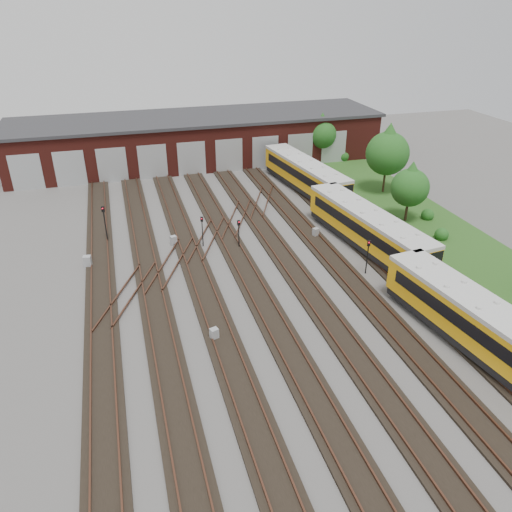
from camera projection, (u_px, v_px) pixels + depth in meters
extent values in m
plane|color=#4A4845|center=(296.00, 313.00, 37.33)|extent=(120.00, 120.00, 0.00)
cube|color=black|center=(102.00, 345.00, 33.86)|extent=(2.40, 70.00, 0.18)
cube|color=#502E20|center=(91.00, 345.00, 33.60)|extent=(0.10, 70.00, 0.15)
cube|color=#502E20|center=(113.00, 341.00, 33.95)|extent=(0.10, 70.00, 0.15)
cube|color=black|center=(162.00, 335.00, 34.84)|extent=(2.40, 70.00, 0.18)
cube|color=#502E20|center=(151.00, 335.00, 34.58)|extent=(0.10, 70.00, 0.15)
cube|color=#502E20|center=(172.00, 331.00, 34.94)|extent=(0.10, 70.00, 0.15)
cube|color=black|center=(218.00, 325.00, 35.82)|extent=(2.40, 70.00, 0.18)
cube|color=#502E20|center=(208.00, 325.00, 35.57)|extent=(0.10, 70.00, 0.15)
cube|color=#502E20|center=(227.00, 322.00, 35.92)|extent=(0.10, 70.00, 0.15)
cube|color=black|center=(271.00, 317.00, 36.80)|extent=(2.40, 70.00, 0.18)
cube|color=#502E20|center=(261.00, 316.00, 36.55)|extent=(0.10, 70.00, 0.15)
cube|color=#502E20|center=(280.00, 313.00, 36.90)|extent=(0.10, 70.00, 0.15)
cube|color=black|center=(321.00, 308.00, 37.78)|extent=(2.40, 70.00, 0.18)
cube|color=#502E20|center=(312.00, 308.00, 37.53)|extent=(0.10, 70.00, 0.15)
cube|color=#502E20|center=(330.00, 305.00, 37.88)|extent=(0.10, 70.00, 0.15)
cube|color=black|center=(368.00, 300.00, 38.77)|extent=(2.40, 70.00, 0.18)
cube|color=#502E20|center=(360.00, 300.00, 38.51)|extent=(0.10, 70.00, 0.15)
cube|color=#502E20|center=(377.00, 297.00, 38.86)|extent=(0.10, 70.00, 0.15)
cube|color=black|center=(414.00, 293.00, 39.75)|extent=(2.40, 70.00, 0.18)
cube|color=#502E20|center=(406.00, 292.00, 39.49)|extent=(0.10, 70.00, 0.15)
cube|color=#502E20|center=(422.00, 290.00, 39.85)|extent=(0.10, 70.00, 0.15)
cube|color=black|center=(457.00, 285.00, 40.73)|extent=(2.40, 70.00, 0.18)
cube|color=#502E20|center=(450.00, 285.00, 40.48)|extent=(0.10, 70.00, 0.15)
cube|color=#502E20|center=(465.00, 282.00, 40.83)|extent=(0.10, 70.00, 0.15)
cube|color=#502E20|center=(171.00, 263.00, 43.75)|extent=(5.40, 9.62, 0.15)
cube|color=#502E20|center=(207.00, 239.00, 48.13)|extent=(5.40, 9.62, 0.15)
cube|color=#502E20|center=(237.00, 218.00, 52.51)|extent=(5.40, 9.62, 0.15)
cube|color=#502E20|center=(127.00, 293.00, 39.37)|extent=(5.40, 9.62, 0.15)
cube|color=#502E20|center=(262.00, 201.00, 56.89)|extent=(5.40, 9.62, 0.15)
cube|color=#541A15|center=(198.00, 140.00, 69.91)|extent=(50.00, 12.00, 6.00)
cube|color=#2D2D2F|center=(197.00, 117.00, 68.44)|extent=(51.00, 12.50, 0.40)
cube|color=#A1A5A7|center=(26.00, 172.00, 59.77)|extent=(3.60, 0.12, 4.40)
cube|color=#A1A5A7|center=(70.00, 169.00, 61.00)|extent=(3.60, 0.12, 4.40)
cube|color=#A1A5A7|center=(112.00, 165.00, 62.23)|extent=(3.60, 0.12, 4.40)
cube|color=#A1A5A7|center=(153.00, 162.00, 63.46)|extent=(3.60, 0.12, 4.40)
cube|color=#A1A5A7|center=(192.00, 159.00, 64.68)|extent=(3.60, 0.12, 4.40)
cube|color=#A1A5A7|center=(229.00, 156.00, 65.91)|extent=(3.60, 0.12, 4.40)
cube|color=#A1A5A7|center=(265.00, 153.00, 67.14)|extent=(3.60, 0.12, 4.40)
cube|color=#A1A5A7|center=(300.00, 150.00, 68.37)|extent=(3.60, 0.12, 4.40)
cube|color=#A1A5A7|center=(334.00, 147.00, 69.59)|extent=(3.60, 0.12, 4.40)
cube|color=#264E1A|center=(438.00, 230.00, 50.48)|extent=(8.00, 55.00, 0.05)
cube|color=black|center=(478.00, 344.00, 32.99)|extent=(4.62, 16.49, 0.65)
cube|color=#FEB70D|center=(483.00, 326.00, 32.27)|extent=(4.94, 16.53, 2.39)
cube|color=beige|center=(488.00, 308.00, 31.64)|extent=(5.05, 16.54, 0.33)
cube|color=black|center=(467.00, 327.00, 31.64)|extent=(1.95, 14.23, 0.92)
cube|color=black|center=(500.00, 317.00, 32.66)|extent=(1.95, 14.23, 0.92)
cube|color=black|center=(366.00, 242.00, 46.58)|extent=(4.62, 16.49, 0.65)
cube|color=#FEB70D|center=(368.00, 227.00, 45.87)|extent=(4.94, 16.53, 2.39)
cube|color=beige|center=(369.00, 213.00, 45.23)|extent=(5.05, 16.54, 0.33)
cube|color=black|center=(355.00, 227.00, 45.23)|extent=(1.95, 14.23, 0.92)
cube|color=black|center=(381.00, 222.00, 46.25)|extent=(1.95, 14.23, 0.92)
cube|color=black|center=(304.00, 186.00, 60.17)|extent=(4.62, 16.49, 0.65)
cube|color=#FEB70D|center=(305.00, 174.00, 59.46)|extent=(4.94, 16.53, 2.39)
cube|color=beige|center=(305.00, 163.00, 58.83)|extent=(5.05, 16.54, 0.33)
cube|color=black|center=(294.00, 173.00, 58.82)|extent=(1.95, 14.23, 0.92)
cube|color=black|center=(316.00, 170.00, 59.84)|extent=(1.95, 14.23, 0.92)
cylinder|color=black|center=(106.00, 227.00, 47.26)|extent=(0.11, 0.11, 3.16)
cube|color=black|center=(103.00, 209.00, 46.39)|extent=(0.31, 0.22, 0.55)
sphere|color=red|center=(103.00, 208.00, 46.25)|extent=(0.13, 0.13, 0.13)
cylinder|color=black|center=(203.00, 234.00, 46.66)|extent=(0.09, 0.09, 2.56)
cube|color=black|center=(202.00, 219.00, 45.95)|extent=(0.26, 0.20, 0.46)
sphere|color=red|center=(202.00, 219.00, 45.83)|extent=(0.11, 0.11, 0.11)
cylinder|color=black|center=(239.00, 237.00, 46.35)|extent=(0.10, 0.10, 2.35)
cube|color=black|center=(239.00, 223.00, 45.68)|extent=(0.26, 0.18, 0.49)
sphere|color=red|center=(239.00, 222.00, 45.55)|extent=(0.12, 0.12, 0.12)
cylinder|color=black|center=(367.00, 260.00, 42.05)|extent=(0.10, 0.10, 2.63)
cube|color=black|center=(369.00, 243.00, 41.32)|extent=(0.29, 0.24, 0.50)
sphere|color=red|center=(370.00, 243.00, 41.19)|extent=(0.12, 0.12, 0.12)
cube|color=#989A9D|center=(88.00, 262.00, 43.34)|extent=(0.75, 0.66, 1.10)
cube|color=#989A9D|center=(174.00, 241.00, 47.25)|extent=(0.67, 0.60, 0.94)
cube|color=#989A9D|center=(214.00, 334.00, 34.30)|extent=(0.65, 0.59, 0.91)
cube|color=#989A9D|center=(316.00, 233.00, 48.86)|extent=(0.67, 0.62, 0.91)
cube|color=#989A9D|center=(346.00, 199.00, 56.88)|extent=(0.56, 0.48, 0.87)
cylinder|color=#342517|center=(320.00, 154.00, 70.62)|extent=(0.27, 0.27, 2.12)
sphere|color=#1B4614|center=(322.00, 134.00, 69.30)|extent=(4.13, 4.13, 4.13)
cone|color=#1B4614|center=(322.00, 123.00, 68.61)|extent=(3.54, 3.54, 2.95)
cylinder|color=#342517|center=(406.00, 212.00, 52.09)|extent=(0.27, 0.27, 2.00)
sphere|color=#1B4614|center=(410.00, 188.00, 50.85)|extent=(3.89, 3.89, 3.89)
cone|color=#1B4614|center=(412.00, 175.00, 50.20)|extent=(3.33, 3.33, 2.78)
cylinder|color=#342517|center=(384.00, 182.00, 59.52)|extent=(0.26, 0.26, 2.58)
sphere|color=#1B4614|center=(387.00, 154.00, 57.91)|extent=(5.02, 5.02, 5.02)
cone|color=#1B4614|center=(389.00, 138.00, 57.07)|extent=(4.30, 4.30, 3.58)
sphere|color=#1B4614|center=(442.00, 233.00, 48.31)|extent=(1.34, 1.34, 1.34)
sphere|color=#1B4614|center=(428.00, 213.00, 52.61)|extent=(1.32, 1.32, 1.32)
sphere|color=#1B4614|center=(343.00, 154.00, 71.16)|extent=(1.78, 1.78, 1.78)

